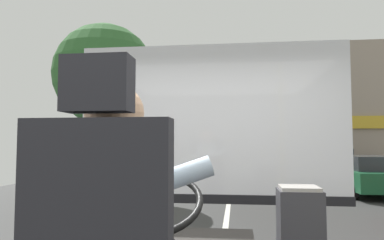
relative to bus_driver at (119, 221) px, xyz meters
The scene contains 7 objects.
ground 9.31m from the bus_driver, 88.69° to the left, with size 18.00×44.00×0.06m.
bus_driver is the anchor object (origin of this frame).
windshield_panel 2.06m from the bus_driver, 84.05° to the left, with size 2.50×0.08×1.48m.
street_tree 10.01m from the bus_driver, 111.10° to the left, with size 3.04×3.04×5.28m.
shop_building 20.32m from the bus_driver, 74.55° to the left, with size 10.95×5.67×6.70m.
parked_car_green 12.31m from the bus_driver, 66.96° to the left, with size 1.86×3.85×1.27m.
parked_car_black 16.71m from the bus_driver, 74.08° to the left, with size 2.04×3.97×1.46m.
Camera 1 is at (0.23, -1.73, 1.66)m, focal length 33.85 mm.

